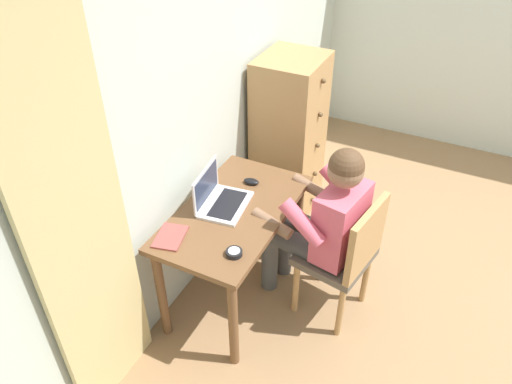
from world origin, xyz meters
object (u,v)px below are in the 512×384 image
object	(u,v)px
chair	(346,254)
computer_mouse	(251,181)
desk_clock	(234,253)
dresser	(289,138)
desk	(234,225)
laptop	(219,198)
notebook_pad	(170,237)
person_seated	(321,219)

from	to	relation	value
chair	computer_mouse	xyz separation A→B (m)	(0.12, 0.70, 0.24)
desk_clock	dresser	bearing A→B (deg)	11.13
dresser	chair	xyz separation A→B (m)	(-0.88, -0.76, -0.14)
chair	computer_mouse	distance (m)	0.75
computer_mouse	desk_clock	bearing A→B (deg)	-168.11
desk	laptop	world-z (taller)	laptop
dresser	computer_mouse	bearing A→B (deg)	-175.39
desk	laptop	bearing A→B (deg)	85.96
dresser	computer_mouse	xyz separation A→B (m)	(-0.76, -0.06, 0.10)
notebook_pad	person_seated	bearing A→B (deg)	-63.91
desk	notebook_pad	distance (m)	0.44
computer_mouse	desk_clock	world-z (taller)	computer_mouse
person_seated	computer_mouse	size ratio (longest dim) A/B	12.14
desk_clock	chair	bearing A→B (deg)	-43.88
chair	laptop	xyz separation A→B (m)	(-0.16, 0.77, 0.27)
desk	computer_mouse	world-z (taller)	computer_mouse
desk	notebook_pad	bearing A→B (deg)	151.77
computer_mouse	person_seated	bearing A→B (deg)	-106.77
desk	desk_clock	bearing A→B (deg)	-151.15
desk	computer_mouse	bearing A→B (deg)	5.31
chair	notebook_pad	bearing A→B (deg)	121.93
dresser	computer_mouse	size ratio (longest dim) A/B	12.93
chair	person_seated	world-z (taller)	person_seated
dresser	desk	bearing A→B (deg)	-175.20
dresser	computer_mouse	world-z (taller)	dresser
chair	notebook_pad	xyz separation A→B (m)	(-0.54, 0.87, 0.23)
dresser	desk_clock	world-z (taller)	dresser
notebook_pad	chair	bearing A→B (deg)	-71.67
chair	desk_clock	bearing A→B (deg)	136.12
desk	person_seated	bearing A→B (deg)	-67.85
desk	desk_clock	distance (m)	0.40
chair	laptop	bearing A→B (deg)	101.89
desk	laptop	size ratio (longest dim) A/B	2.88
laptop	notebook_pad	xyz separation A→B (m)	(-0.38, 0.10, -0.05)
laptop	dresser	bearing A→B (deg)	-0.72
laptop	desk_clock	world-z (taller)	laptop
dresser	notebook_pad	size ratio (longest dim) A/B	6.16
laptop	computer_mouse	world-z (taller)	laptop
dresser	desk_clock	distance (m)	1.41
notebook_pad	dresser	bearing A→B (deg)	-18.09
desk	desk_clock	xyz separation A→B (m)	(-0.33, -0.18, 0.13)
computer_mouse	laptop	bearing A→B (deg)	158.38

